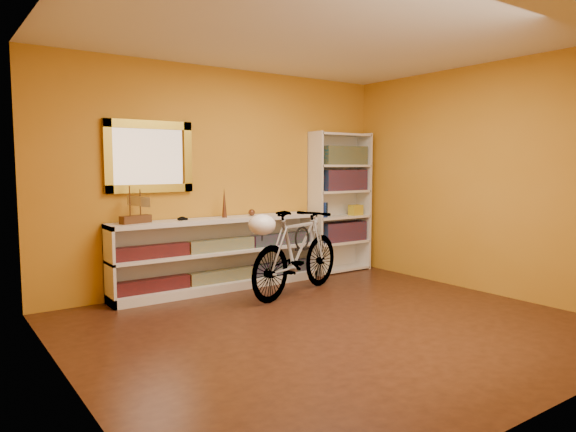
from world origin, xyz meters
TOP-DOWN VIEW (x-y plane):
  - floor at (0.00, 0.00)m, footprint 4.50×4.00m
  - ceiling at (0.00, 0.00)m, footprint 4.50×4.00m
  - back_wall at (0.00, 2.00)m, footprint 4.50×0.01m
  - left_wall at (-2.25, 0.00)m, footprint 0.01×4.00m
  - right_wall at (2.25, 0.00)m, footprint 0.01×4.00m
  - gilt_mirror at (-0.95, 1.97)m, footprint 0.98×0.06m
  - wall_socket at (0.90, 1.99)m, footprint 0.09×0.02m
  - console_unit at (-0.17, 1.81)m, footprint 2.60×0.35m
  - cd_row_lower at (-0.17, 1.79)m, footprint 2.50×0.13m
  - cd_row_upper at (-0.17, 1.79)m, footprint 2.50×0.13m
  - model_ship at (-1.17, 1.81)m, footprint 0.35×0.20m
  - toy_car at (-0.64, 1.81)m, footprint 0.00×0.00m
  - bronze_ornament at (-0.12, 1.81)m, footprint 0.06×0.06m
  - decorative_orb at (0.25, 1.81)m, footprint 0.08×0.08m
  - bookcase at (1.68, 1.84)m, footprint 0.90×0.30m
  - book_row_a at (1.73, 1.84)m, footprint 0.70×0.22m
  - book_row_b at (1.73, 1.84)m, footprint 0.70×0.22m
  - book_row_c at (1.73, 1.84)m, footprint 0.70×0.22m
  - travel_mug at (1.39, 1.82)m, footprint 0.09×0.09m
  - red_tin at (1.48, 1.87)m, footprint 0.20×0.20m
  - yellow_bag at (1.93, 1.80)m, footprint 0.19×0.13m
  - bicycle at (0.44, 1.14)m, footprint 0.93×1.69m
  - helmet at (-0.16, 0.94)m, footprint 0.29×0.28m
  - u_lock at (0.53, 1.17)m, footprint 0.20×0.02m

SIDE VIEW (x-z plane):
  - floor at x=0.00m, z-range -0.01..0.00m
  - cd_row_lower at x=-0.17m, z-range 0.10..0.24m
  - wall_socket at x=0.90m, z-range 0.21..0.29m
  - console_unit at x=-0.17m, z-range 0.00..0.85m
  - bicycle at x=0.44m, z-range 0.00..0.97m
  - cd_row_upper at x=-0.17m, z-range 0.47..0.60m
  - book_row_a at x=1.73m, z-range 0.42..0.68m
  - u_lock at x=0.53m, z-range 0.53..0.73m
  - yellow_bag at x=1.93m, z-range 0.77..0.91m
  - toy_car at x=-0.64m, z-range 0.85..0.85m
  - helmet at x=-0.16m, z-range 0.74..0.96m
  - travel_mug at x=1.39m, z-range 0.77..0.96m
  - decorative_orb at x=0.25m, z-range 0.85..0.93m
  - bookcase at x=1.68m, z-range 0.00..1.90m
  - bronze_ornament at x=-0.12m, z-range 0.85..1.20m
  - model_ship at x=-1.17m, z-range 0.85..1.25m
  - book_row_b at x=1.73m, z-range 1.11..1.40m
  - back_wall at x=0.00m, z-range 0.00..2.60m
  - left_wall at x=-2.25m, z-range 0.00..2.60m
  - right_wall at x=2.25m, z-range 0.00..2.60m
  - gilt_mirror at x=-0.95m, z-range 1.16..1.94m
  - red_tin at x=1.48m, z-range 1.46..1.67m
  - book_row_c at x=1.73m, z-range 1.46..1.71m
  - ceiling at x=0.00m, z-range 2.60..2.61m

